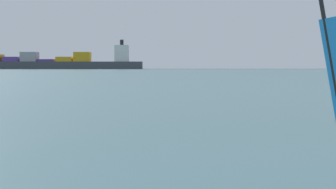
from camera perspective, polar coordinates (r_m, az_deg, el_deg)
name	(u,v)px	position (r m, az deg, el deg)	size (l,w,h in m)	color
cargo_ship	(58,62)	(836.95, -8.28, 2.43)	(188.78, 57.69, 32.14)	#3F444C
distant_headland	(240,60)	(1564.23, 5.49, 2.59)	(733.93, 404.47, 30.87)	#4C564C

